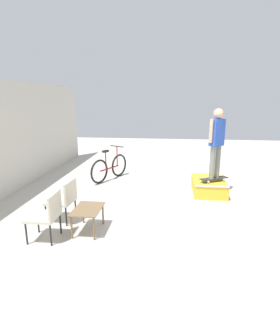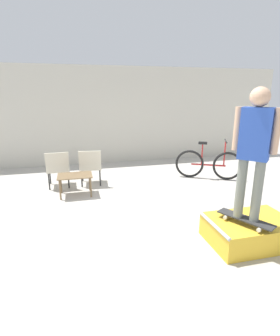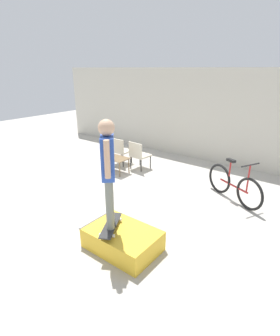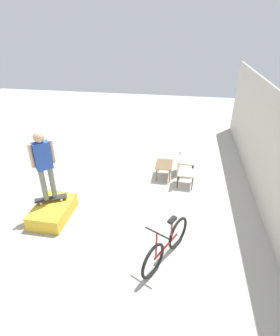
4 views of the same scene
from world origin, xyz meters
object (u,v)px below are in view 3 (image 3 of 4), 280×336
(person_skater, at_px, (108,166))
(bicycle, at_px, (234,185))
(skateboard_on_ramp, at_px, (111,225))
(patio_chair_left, at_px, (120,149))
(patio_chair_right, at_px, (139,154))
(coffee_table, at_px, (116,160))
(skate_ramp_box, at_px, (122,239))

(person_skater, distance_m, bicycle, 3.44)
(skateboard_on_ramp, height_order, patio_chair_left, patio_chair_left)
(patio_chair_right, height_order, bicycle, bicycle)
(patio_chair_left, xyz_separation_m, patio_chair_right, (0.76, 0.00, 0.00))
(skateboard_on_ramp, bearing_deg, coffee_table, -167.52)
(patio_chair_right, xyz_separation_m, bicycle, (3.04, -0.25, -0.11))
(skateboard_on_ramp, distance_m, coffee_table, 3.59)
(coffee_table, relative_size, bicycle, 0.47)
(coffee_table, xyz_separation_m, patio_chair_right, (0.38, 0.62, 0.11))
(skate_ramp_box, bearing_deg, bicycle, 73.42)
(person_skater, xyz_separation_m, patio_chair_right, (-1.98, 3.32, -1.04))
(coffee_table, distance_m, bicycle, 3.44)
(skate_ramp_box, distance_m, coffee_table, 3.64)
(skateboard_on_ramp, bearing_deg, person_skater, -163.65)
(skate_ramp_box, relative_size, patio_chair_right, 1.43)
(skate_ramp_box, xyz_separation_m, coffee_table, (-2.53, 2.61, 0.21))
(skateboard_on_ramp, height_order, coffee_table, skateboard_on_ramp)
(bicycle, bearing_deg, skate_ramp_box, -79.67)
(person_skater, relative_size, patio_chair_left, 2.04)
(person_skater, relative_size, bicycle, 1.16)
(skateboard_on_ramp, bearing_deg, skate_ramp_box, 90.73)
(coffee_table, xyz_separation_m, bicycle, (3.42, 0.37, -0.00))
(bicycle, bearing_deg, person_skater, -82.09)
(patio_chair_right, bearing_deg, skateboard_on_ramp, 125.17)
(skate_ramp_box, relative_size, person_skater, 0.70)
(skate_ramp_box, bearing_deg, patio_chair_left, 132.11)
(person_skater, xyz_separation_m, bicycle, (1.06, 3.07, -1.15))
(person_skater, bearing_deg, patio_chair_left, 176.77)
(skate_ramp_box, distance_m, person_skater, 1.37)
(skate_ramp_box, distance_m, bicycle, 3.11)
(skateboard_on_ramp, relative_size, coffee_table, 1.08)
(skate_ramp_box, xyz_separation_m, patio_chair_left, (-2.91, 3.22, 0.32))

